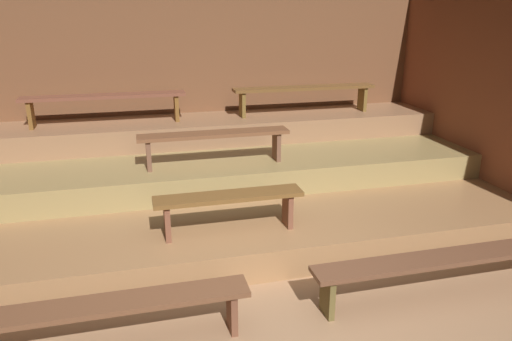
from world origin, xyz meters
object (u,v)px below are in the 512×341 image
at_px(bench_upper_left, 105,100).
at_px(bench_upper_right, 304,91).
at_px(bench_floor_left, 63,316).
at_px(bench_lower_center, 229,202).
at_px(bench_middle_center, 214,139).
at_px(bench_floor_right, 460,260).

height_order(bench_upper_left, bench_upper_right, same).
bearing_deg(bench_upper_left, bench_floor_left, -94.07).
height_order(bench_lower_center, bench_upper_left, bench_upper_left).
height_order(bench_floor_left, bench_middle_center, bench_middle_center).
xyz_separation_m(bench_floor_left, bench_upper_right, (2.92, 3.31, 0.90)).
relative_size(bench_middle_center, bench_upper_left, 0.85).
xyz_separation_m(bench_middle_center, bench_upper_left, (-1.22, 1.08, 0.31)).
distance_m(bench_upper_left, bench_upper_right, 2.69).
height_order(bench_floor_right, bench_upper_right, bench_upper_right).
bearing_deg(bench_upper_right, bench_middle_center, -143.67).
distance_m(bench_middle_center, bench_upper_left, 1.66).
relative_size(bench_floor_right, bench_lower_center, 1.87).
bearing_deg(bench_lower_center, bench_upper_right, 55.72).
height_order(bench_middle_center, bench_upper_right, bench_upper_right).
distance_m(bench_floor_left, bench_lower_center, 1.76).
height_order(bench_floor_left, bench_upper_right, bench_upper_right).
height_order(bench_middle_center, bench_upper_left, bench_upper_left).
xyz_separation_m(bench_floor_right, bench_upper_left, (-2.92, 3.31, 0.90)).
xyz_separation_m(bench_floor_right, bench_lower_center, (-1.77, 1.06, 0.28)).
bearing_deg(bench_floor_right, bench_middle_center, 127.42).
distance_m(bench_floor_right, bench_lower_center, 2.08).
xyz_separation_m(bench_lower_center, bench_upper_left, (-1.15, 2.25, 0.62)).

